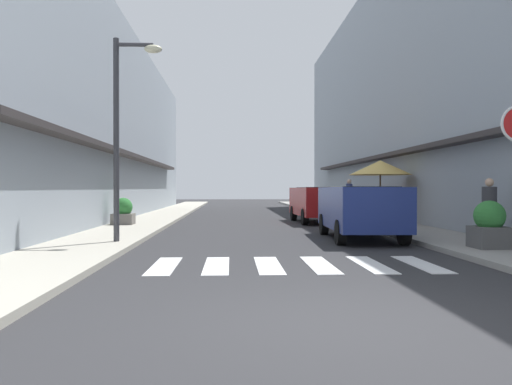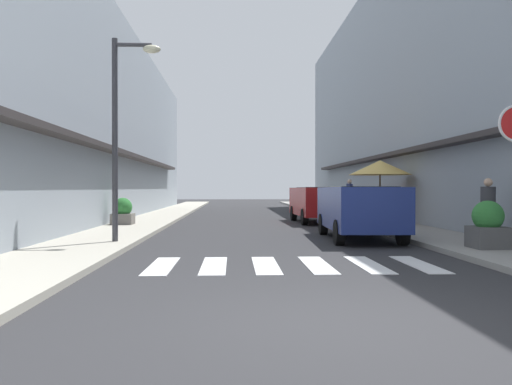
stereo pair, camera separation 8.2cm
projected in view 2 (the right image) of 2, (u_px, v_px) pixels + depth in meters
ground_plane at (259, 222)px, 21.68m from camera, size 89.74×89.74×0.00m
sidewalk_left at (150, 221)px, 21.48m from camera, size 2.20×57.10×0.12m
sidewalk_right at (366, 220)px, 21.88m from camera, size 2.20×57.10×0.12m
building_row_left at (70, 121)px, 22.33m from camera, size 5.50×38.71×8.69m
building_row_right at (439, 91)px, 23.03m from camera, size 5.50×38.71×11.62m
crosswalk at (291, 265)px, 9.46m from camera, size 5.20×2.20×0.01m
parked_car_near at (359, 206)px, 14.21m from camera, size 1.94×4.46×1.47m
parked_car_mid at (318, 200)px, 21.18m from camera, size 1.91×4.41×1.47m
street_lamp at (123, 116)px, 12.58m from camera, size 1.19×0.28×4.97m
cafe_umbrella at (380, 168)px, 19.43m from camera, size 2.34×2.34×2.36m
planter_corner at (488, 226)px, 11.15m from camera, size 0.72×0.72×1.04m
planter_midblock at (123, 212)px, 18.53m from camera, size 0.76×0.76×0.96m
pedestrian_walking_near at (488, 209)px, 12.20m from camera, size 0.34×0.34×1.54m
pedestrian_walking_far at (350, 195)px, 26.96m from camera, size 0.34×0.34×1.77m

